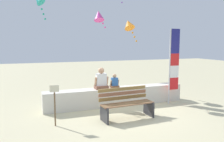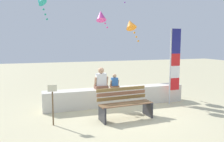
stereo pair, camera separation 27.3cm
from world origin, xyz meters
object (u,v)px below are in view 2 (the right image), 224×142
Objects in this scene: park_bench at (125,104)px; person_adult at (101,80)px; kite_magenta at (101,16)px; sign_post at (53,101)px; flag_banner at (174,62)px; kite_orange at (131,24)px; person_child at (115,82)px; kite_teal at (40,0)px.

person_adult is at bearing 103.11° from park_bench.
kite_magenta is at bearing 83.09° from park_bench.
sign_post is (-2.59, -4.39, -2.81)m from kite_magenta.
flag_banner is 3.02× the size of kite_magenta.
kite_orange is 1.17× the size of kite_magenta.
flag_banner is at bearing -13.11° from person_child.
park_bench is at bearing -96.91° from kite_magenta.
sign_post is (-4.28, -0.86, -0.86)m from flag_banner.
kite_teal reaches higher than park_bench.
person_child is at bearing 166.89° from flag_banner.
person_adult is 0.50m from person_child.
kite_teal reaches higher than person_adult.
person_child is (0.16, 1.40, 0.41)m from park_bench.
person_adult is 3.28m from kite_orange.
sign_post is at bearing -148.68° from person_child.
flag_banner reaches higher than person_child.
park_bench is at bearing -76.89° from person_adult.
kite_teal is (-1.87, 1.96, 2.94)m from person_adult.
kite_magenta is at bearing 21.69° from kite_teal.
flag_banner is (2.23, 0.92, 1.11)m from park_bench.
kite_orange is 1.67m from kite_magenta.
kite_magenta reaches higher than person_child.
person_adult is at bearing 37.99° from sign_post.
park_bench is 2.19× the size of person_adult.
kite_orange is at bearing 52.88° from person_child.
flag_banner reaches higher than person_adult.
kite_teal reaches higher than person_child.
kite_magenta is (0.86, 3.05, 2.55)m from person_adult.
flag_banner is 4.45m from sign_post.
person_adult is 2.67m from flag_banner.
kite_orange reaches higher than person_child.
park_bench is 1.52m from person_adult.
kite_teal is at bearing 140.27° from person_child.
flag_banner is 2.45× the size of sign_post.
person_adult reaches higher than park_bench.
sign_post reaches higher than park_bench.
park_bench is 1.47m from person_child.
sign_post is (-3.55, -3.11, -2.33)m from kite_orange.
sign_post is at bearing 178.57° from park_bench.
park_bench is 5.29m from kite_teal.
person_child is 2.60m from sign_post.
kite_orange is 1.03× the size of kite_teal.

